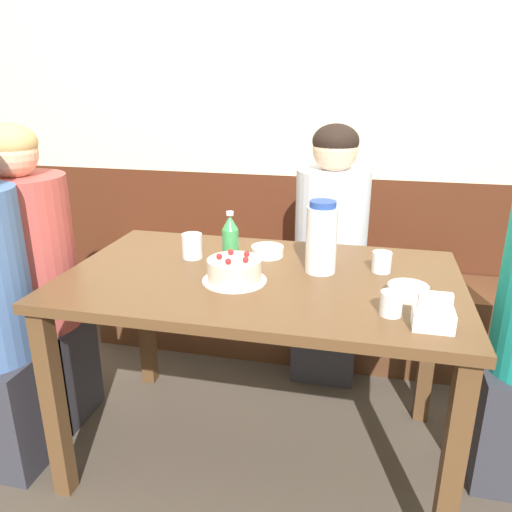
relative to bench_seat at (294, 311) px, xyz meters
The scene contains 15 objects.
ground_plane 0.86m from the bench_seat, 90.00° to the right, with size 12.00×12.00×0.00m, color #4C4238.
back_wall 1.05m from the bench_seat, 90.00° to the left, with size 4.80×0.04×2.50m.
bench_seat is the anchor object (origin of this frame).
dining_table 0.94m from the bench_seat, 90.00° to the right, with size 1.37×0.82×0.75m.
birthday_cake 1.08m from the bench_seat, 94.71° to the right, with size 0.22×0.22×0.10m.
water_pitcher 1.02m from the bench_seat, 75.27° to the right, with size 0.11×0.11×0.26m.
soju_bottle 0.99m from the bench_seat, 99.90° to the right, with size 0.06×0.06×0.20m.
napkin_holder 1.36m from the bench_seat, 63.95° to the right, with size 0.11×0.08×0.11m.
bowl_soup_white 1.17m from the bench_seat, 61.68° to the right, with size 0.13×0.13×0.04m.
bowl_rice_small 0.84m from the bench_seat, 91.79° to the right, with size 0.13×0.13×0.04m.
glass_water_tall 0.97m from the bench_seat, 112.40° to the right, with size 0.08×0.08×0.09m.
glass_tumbler_short 0.99m from the bench_seat, 59.84° to the right, with size 0.07×0.07×0.07m.
glass_shot_small 1.27m from the bench_seat, 67.61° to the right, with size 0.07×0.07×0.07m.
person_teal_shirt 1.31m from the bench_seat, 139.14° to the right, with size 0.36×0.36×1.25m.
person_grey_tee 0.45m from the bench_seat, 40.68° to the right, with size 0.34×0.34×1.22m.
Camera 1 is at (0.35, -1.59, 1.39)m, focal length 35.00 mm.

